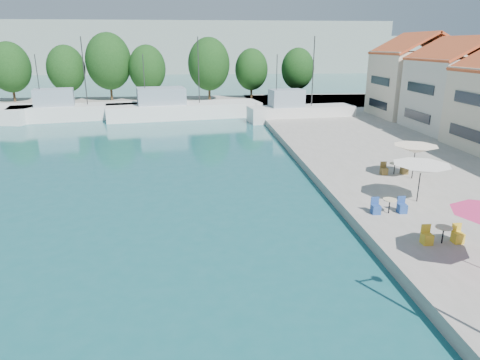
{
  "coord_description": "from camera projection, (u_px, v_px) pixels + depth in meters",
  "views": [
    {
      "loc": [
        -1.49,
        1.44,
        8.82
      ],
      "look_at": [
        0.81,
        26.0,
        1.01
      ],
      "focal_mm": 32.0,
      "sensor_mm": 36.0,
      "label": 1
    }
  ],
  "objects": [
    {
      "name": "umbrella_white",
      "position": [
        421.0,
        169.0,
        22.94
      ],
      "size": [
        3.06,
        3.06,
        2.12
      ],
      "color": "black",
      "rests_on": "quay_right"
    },
    {
      "name": "tree_06",
      "position": [
        209.0,
        64.0,
        65.04
      ],
      "size": [
        6.35,
        6.35,
        9.4
      ],
      "color": "#3F2B19",
      "rests_on": "quay_far"
    },
    {
      "name": "trawler_02",
      "position": [
        72.0,
        111.0,
        52.52
      ],
      "size": [
        15.44,
        7.12,
        10.2
      ],
      "rotation": [
        0.0,
        0.0,
        0.22
      ],
      "color": "silver",
      "rests_on": "ground"
    },
    {
      "name": "umbrella_cream",
      "position": [
        415.0,
        149.0,
        26.99
      ],
      "size": [
        2.75,
        2.75,
        2.18
      ],
      "color": "black",
      "rests_on": "quay_right"
    },
    {
      "name": "tree_02",
      "position": [
        10.0,
        67.0,
        63.31
      ],
      "size": [
        5.92,
        5.92,
        8.76
      ],
      "color": "#3F2B19",
      "rests_on": "quay_far"
    },
    {
      "name": "tree_05",
      "position": [
        147.0,
        68.0,
        65.33
      ],
      "size": [
        5.61,
        5.61,
        8.31
      ],
      "color": "#3F2B19",
      "rests_on": "quay_far"
    },
    {
      "name": "building_06",
      "position": [
        416.0,
        74.0,
        50.31
      ],
      "size": [
        9.0,
        8.8,
        10.2
      ],
      "color": "beige",
      "rests_on": "quay_right"
    },
    {
      "name": "tree_08",
      "position": [
        298.0,
        69.0,
        69.37
      ],
      "size": [
        5.3,
        5.3,
        7.84
      ],
      "color": "#3F2B19",
      "rests_on": "quay_far"
    },
    {
      "name": "hill_west",
      "position": [
        116.0,
        47.0,
        148.22
      ],
      "size": [
        180.0,
        40.0,
        16.0
      ],
      "primitive_type": "cube",
      "color": "gray",
      "rests_on": "ground"
    },
    {
      "name": "cafe_table_03",
      "position": [
        394.0,
        170.0,
        28.37
      ],
      "size": [
        1.82,
        0.7,
        0.76
      ],
      "color": "black",
      "rests_on": "quay_right"
    },
    {
      "name": "cafe_table_02",
      "position": [
        389.0,
        208.0,
        21.78
      ],
      "size": [
        1.82,
        0.7,
        0.76
      ],
      "color": "black",
      "rests_on": "quay_right"
    },
    {
      "name": "building_05",
      "position": [
        460.0,
        83.0,
        41.84
      ],
      "size": [
        8.4,
        8.8,
        9.7
      ],
      "color": "beige",
      "rests_on": "quay_right"
    },
    {
      "name": "trawler_03",
      "position": [
        181.0,
        109.0,
        54.04
      ],
      "size": [
        19.75,
        8.41,
        10.2
      ],
      "rotation": [
        0.0,
        0.0,
        0.18
      ],
      "color": "white",
      "rests_on": "ground"
    },
    {
      "name": "cafe_table_01",
      "position": [
        442.0,
        237.0,
        18.47
      ],
      "size": [
        1.82,
        0.7,
        0.76
      ],
      "color": "black",
      "rests_on": "quay_right"
    },
    {
      "name": "hill_east",
      "position": [
        300.0,
        52.0,
        174.03
      ],
      "size": [
        140.0,
        40.0,
        12.0
      ],
      "primitive_type": "cube",
      "color": "gray",
      "rests_on": "ground"
    },
    {
      "name": "trawler_04",
      "position": [
        299.0,
        112.0,
        51.6
      ],
      "size": [
        13.14,
        4.97,
        10.2
      ],
      "rotation": [
        0.0,
        0.0,
        0.13
      ],
      "color": "silver",
      "rests_on": "ground"
    },
    {
      "name": "quay_far",
      "position": [
        156.0,
        104.0,
        64.22
      ],
      "size": [
        90.0,
        16.0,
        0.6
      ],
      "primitive_type": "cube",
      "color": "gray",
      "rests_on": "ground"
    },
    {
      "name": "tree_04",
      "position": [
        109.0,
        61.0,
        65.0
      ],
      "size": [
        6.82,
        6.82,
        10.1
      ],
      "color": "#3F2B19",
      "rests_on": "quay_far"
    },
    {
      "name": "tree_07",
      "position": [
        251.0,
        69.0,
        68.28
      ],
      "size": [
        5.24,
        5.24,
        7.76
      ],
      "color": "#3F2B19",
      "rests_on": "quay_far"
    },
    {
      "name": "tree_03",
      "position": [
        66.0,
        69.0,
        64.77
      ],
      "size": [
        5.6,
        5.6,
        8.29
      ],
      "color": "#3F2B19",
      "rests_on": "quay_far"
    }
  ]
}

